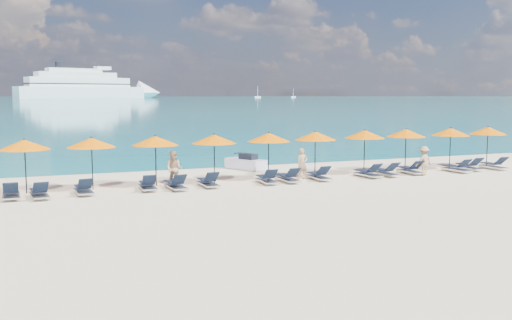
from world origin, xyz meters
name	(u,v)px	position (x,y,z in m)	size (l,w,h in m)	color
ground	(284,199)	(0.00, 0.00, 0.00)	(1400.00, 1400.00, 0.00)	beige
sea	(37,98)	(0.00, 660.00, 0.01)	(1600.00, 1300.00, 0.01)	#1FA9B2
cruise_ship	(94,87)	(50.27, 551.45, 10.42)	(144.39, 62.53, 40.03)	white
sailboat_near	(258,97)	(220.14, 551.70, 1.26)	(6.70, 2.23, 12.28)	white
sailboat_far	(293,97)	(269.92, 567.48, 1.05)	(5.56, 1.85, 10.19)	white
jetski	(246,163)	(1.67, 8.68, 0.35)	(1.80, 2.56, 0.86)	silver
beachgoer_a	(302,164)	(2.93, 4.37, 0.74)	(0.54, 0.36, 1.49)	tan
beachgoer_b	(174,169)	(-3.31, 4.42, 0.79)	(0.77, 0.44, 1.59)	tan
beachgoer_c	(424,161)	(9.20, 3.30, 0.73)	(0.95, 0.44, 1.47)	tan
umbrella_2	(24,145)	(-9.37, 4.95, 2.02)	(2.10, 2.10, 2.28)	black
umbrella_3	(92,143)	(-6.73, 5.00, 2.02)	(2.10, 2.10, 2.28)	black
umbrella_4	(155,141)	(-4.00, 5.00, 2.02)	(2.10, 2.10, 2.28)	black
umbrella_5	(214,139)	(-1.31, 4.89, 2.02)	(2.10, 2.10, 2.28)	black
umbrella_6	(269,137)	(1.42, 4.95, 2.02)	(2.10, 2.10, 2.28)	black
umbrella_7	(315,136)	(3.94, 4.99, 2.02)	(2.10, 2.10, 2.28)	black
umbrella_8	(365,134)	(6.82, 5.05, 2.02)	(2.10, 2.10, 2.28)	black
umbrella_9	(406,133)	(9.35, 5.01, 2.02)	(2.10, 2.10, 2.28)	black
umbrella_10	(451,132)	(12.22, 4.94, 2.02)	(2.10, 2.10, 2.28)	black
umbrella_11	(488,131)	(14.87, 4.98, 2.02)	(2.10, 2.10, 2.28)	black
lounger_3	(11,193)	(-9.93, 3.84, 0.24)	(0.66, 1.71, 0.66)	silver
lounger_4	(39,193)	(-8.91, 3.57, 0.24)	(0.79, 1.75, 0.66)	silver
lounger_5	(84,189)	(-7.21, 3.85, 0.24)	(0.72, 1.73, 0.66)	silver
lounger_6	(148,185)	(-4.59, 3.91, 0.24)	(0.73, 1.74, 0.66)	silver
lounger_7	(176,184)	(-3.44, 3.61, 0.24)	(0.69, 1.72, 0.66)	silver
lounger_8	(208,182)	(-1.95, 3.79, 0.24)	(0.63, 1.70, 0.66)	silver
lounger_9	(267,179)	(0.80, 3.67, 0.24)	(0.75, 1.74, 0.66)	silver
lounger_10	(288,177)	(1.88, 3.69, 0.24)	(0.65, 1.71, 0.66)	silver
lounger_11	(319,175)	(3.51, 3.79, 0.24)	(0.66, 1.71, 0.66)	silver
lounger_12	(368,173)	(6.18, 3.69, 0.24)	(0.77, 1.75, 0.66)	silver
lounger_13	(386,171)	(7.24, 3.72, 0.24)	(0.75, 1.74, 0.66)	silver
lounger_14	(411,169)	(8.87, 3.89, 0.24)	(0.68, 1.72, 0.66)	silver
lounger_15	(457,168)	(11.53, 3.57, 0.24)	(0.76, 1.74, 0.66)	silver
lounger_16	(470,166)	(12.69, 3.91, 0.24)	(0.68, 1.72, 0.66)	silver
lounger_17	(494,165)	(14.21, 3.73, 0.24)	(0.66, 1.71, 0.66)	silver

